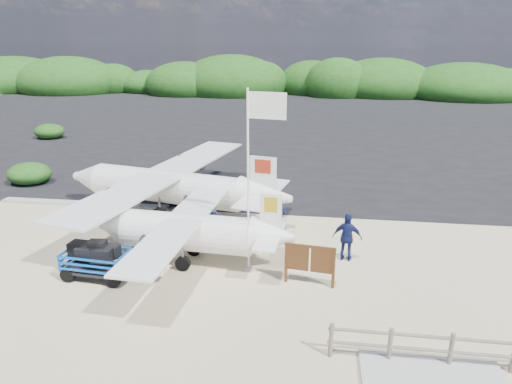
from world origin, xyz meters
The scene contains 12 objects.
ground centered at (0.00, 0.00, 0.00)m, with size 160.00×160.00×0.00m, color beige.
asphalt_apron centered at (0.00, 30.00, 0.00)m, with size 90.00×50.00×0.04m, color #B2B2B2, non-canonical shape.
lagoon centered at (-9.00, 1.50, 0.00)m, with size 9.00×7.00×0.40m, color #B2B2B2, non-canonical shape.
vegetation_band centered at (0.00, 55.00, 0.00)m, with size 124.00×8.00×4.40m, color #B2B2B2, non-canonical shape.
fence centered at (6.00, -5.00, 0.00)m, with size 6.40×2.00×1.10m, color #B2B2B2, non-canonical shape.
baggage_cart centered at (-5.02, -1.88, 0.00)m, with size 2.39×1.37×1.19m, color blue, non-canonical shape.
flagpole centered at (0.14, -0.59, 0.00)m, with size 1.30×0.54×6.50m, color white, non-canonical shape.
signboard centered at (2.34, -1.34, 0.00)m, with size 1.83×0.17×1.50m, color #503016, non-canonical shape.
crew_a centered at (-1.80, 1.87, 0.90)m, with size 0.65×0.43×1.79m, color navy.
crew_b centered at (0.89, 3.09, 0.80)m, with size 0.78×0.60×1.60m, color navy.
crew_c centered at (3.68, 0.70, 0.93)m, with size 1.10×0.46×1.87m, color navy.
aircraft_small centered at (-6.11, 34.30, 0.00)m, with size 7.76×7.76×2.79m, color #B2B2B2, non-canonical shape.
Camera 1 is at (2.44, -15.23, 7.97)m, focal length 32.00 mm.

